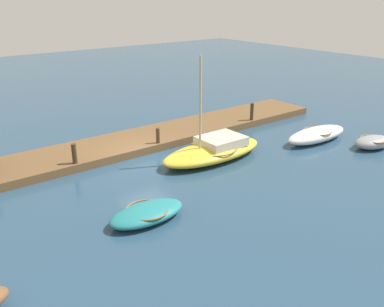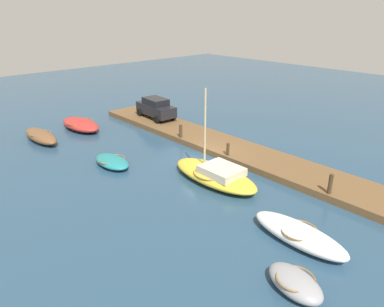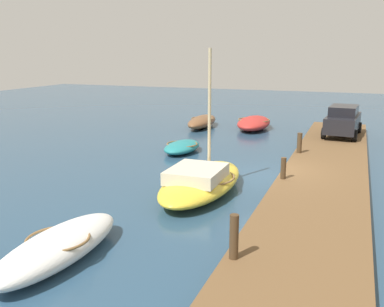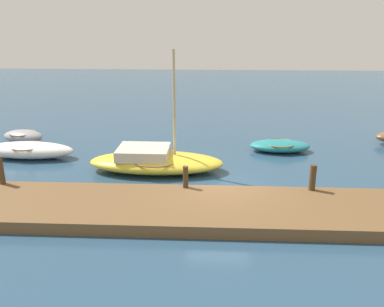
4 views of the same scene
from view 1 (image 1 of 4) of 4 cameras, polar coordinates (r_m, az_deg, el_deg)
ground_plane at (r=21.55m, az=-6.28°, el=-0.80°), size 84.00×84.00×0.00m
dock_platform at (r=23.23m, az=-9.09°, el=1.24°), size 26.82×3.32×0.41m
rowboat_white at (r=24.94m, az=16.48°, el=2.47°), size 4.48×1.65×0.78m
rowboat_teal at (r=15.89m, az=-6.10°, el=-8.00°), size 3.03×1.64×0.57m
dinghy_grey at (r=24.85m, az=23.22°, el=1.44°), size 2.48×1.76×0.69m
sailboat_yellow at (r=21.38m, az=2.96°, el=0.50°), size 5.91×2.48×5.28m
mooring_post_west at (r=26.73m, az=8.08°, el=5.62°), size 0.22×0.22×1.09m
mooring_post_mid_west at (r=22.48m, az=-4.63°, el=2.44°), size 0.20×0.20×0.83m
mooring_post_mid_east at (r=20.46m, az=-15.60°, el=-0.01°), size 0.23×0.23×0.97m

